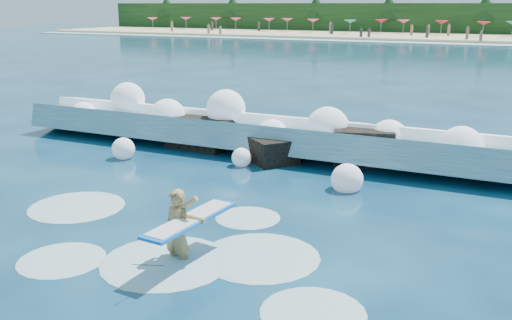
# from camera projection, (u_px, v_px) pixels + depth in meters

# --- Properties ---
(ground) EXTENTS (200.00, 200.00, 0.00)m
(ground) POSITION_uv_depth(u_px,v_px,m) (160.00, 223.00, 13.16)
(ground) COLOR #07223C
(ground) RESTS_ON ground
(beach) EXTENTS (140.00, 20.00, 0.40)m
(beach) POSITION_uv_depth(u_px,v_px,m) (477.00, 38.00, 80.93)
(beach) COLOR tan
(beach) RESTS_ON ground
(wet_band) EXTENTS (140.00, 5.00, 0.08)m
(wet_band) POSITION_uv_depth(u_px,v_px,m) (469.00, 44.00, 71.41)
(wet_band) COLOR silver
(wet_band) RESTS_ON ground
(treeline) EXTENTS (140.00, 4.00, 5.00)m
(treeline) POSITION_uv_depth(u_px,v_px,m) (485.00, 20.00, 89.02)
(treeline) COLOR black
(treeline) RESTS_ON ground
(breaking_wave) EXTENTS (17.63, 2.76, 1.52)m
(breaking_wave) POSITION_uv_depth(u_px,v_px,m) (252.00, 134.00, 19.71)
(breaking_wave) COLOR teal
(breaking_wave) RESTS_ON ground
(rock_cluster) EXTENTS (7.99, 3.20, 1.30)m
(rock_cluster) POSITION_uv_depth(u_px,v_px,m) (270.00, 142.00, 19.10)
(rock_cluster) COLOR black
(rock_cluster) RESTS_ON ground
(surfer_with_board) EXTENTS (1.01, 2.92, 1.75)m
(surfer_with_board) POSITION_uv_depth(u_px,v_px,m) (180.00, 230.00, 11.09)
(surfer_with_board) COLOR olive
(surfer_with_board) RESTS_ON ground
(wave_spray) EXTENTS (15.02, 4.33, 2.14)m
(wave_spray) POSITION_uv_depth(u_px,v_px,m) (256.00, 125.00, 19.35)
(wave_spray) COLOR white
(wave_spray) RESTS_ON ground
(surf_foam) EXTENTS (9.16, 5.31, 0.13)m
(surf_foam) POSITION_uv_depth(u_px,v_px,m) (172.00, 246.00, 11.90)
(surf_foam) COLOR silver
(surf_foam) RESTS_ON ground
(beach_umbrellas) EXTENTS (111.86, 6.67, 0.50)m
(beach_umbrellas) POSITION_uv_depth(u_px,v_px,m) (481.00, 23.00, 82.57)
(beach_umbrellas) COLOR #E04268
(beach_umbrellas) RESTS_ON ground
(beachgoers) EXTENTS (106.21, 13.12, 1.94)m
(beachgoers) POSITION_uv_depth(u_px,v_px,m) (440.00, 32.00, 80.17)
(beachgoers) COLOR #3F332D
(beachgoers) RESTS_ON ground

